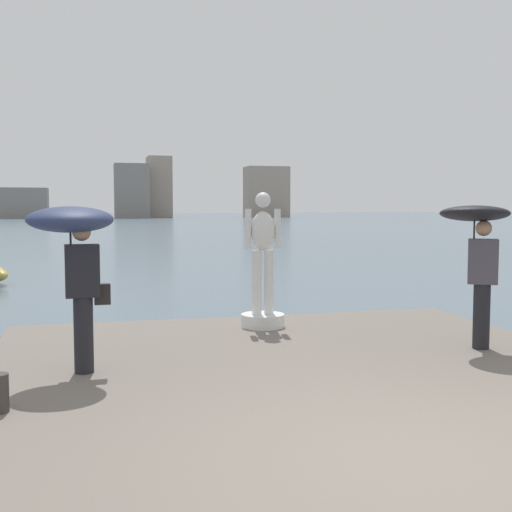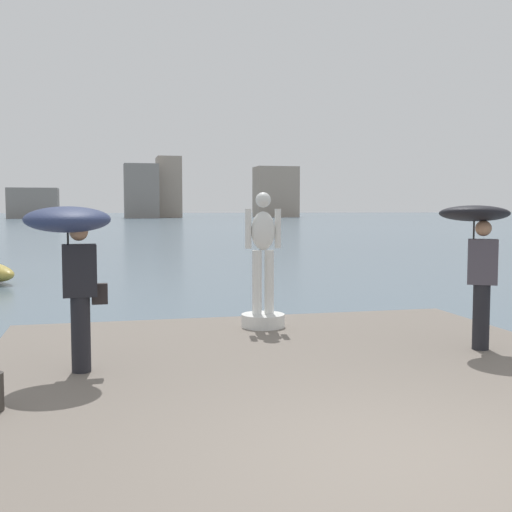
% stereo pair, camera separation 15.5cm
% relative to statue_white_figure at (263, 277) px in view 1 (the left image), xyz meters
% --- Properties ---
extents(ground_plane, '(400.00, 400.00, 0.00)m').
position_rel_statue_white_figure_xyz_m(ground_plane, '(-0.16, 34.44, -1.19)').
color(ground_plane, slate).
extents(pier, '(7.55, 9.60, 0.40)m').
position_rel_statue_white_figure_xyz_m(pier, '(-0.16, -3.76, -0.99)').
color(pier, '#70665B').
rests_on(pier, ground).
extents(statue_white_figure, '(0.69, 0.69, 2.14)m').
position_rel_statue_white_figure_xyz_m(statue_white_figure, '(0.00, 0.00, 0.00)').
color(statue_white_figure, silver).
rests_on(statue_white_figure, pier).
extents(onlooker_left, '(1.02, 1.04, 1.93)m').
position_rel_statue_white_figure_xyz_m(onlooker_left, '(-2.80, -2.20, 0.73)').
color(onlooker_left, black).
rests_on(onlooker_left, pier).
extents(onlooker_right, '(1.26, 1.26, 1.96)m').
position_rel_statue_white_figure_xyz_m(onlooker_right, '(2.40, -2.18, 0.68)').
color(onlooker_right, black).
rests_on(onlooker_right, pier).
extents(distant_skyline, '(70.77, 12.64, 13.04)m').
position_rel_statue_white_figure_xyz_m(distant_skyline, '(8.46, 128.50, 4.16)').
color(distant_skyline, gray).
rests_on(distant_skyline, ground).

